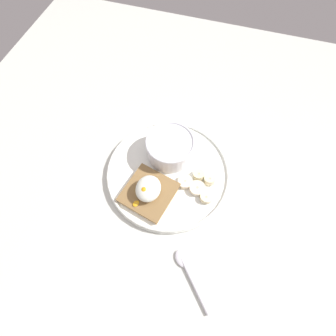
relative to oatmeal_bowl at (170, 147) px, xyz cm
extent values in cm
cube|color=beige|center=(4.99, 1.02, -4.75)|extent=(120.00, 120.00, 2.00)
cylinder|color=white|center=(4.99, 1.02, -3.25)|extent=(28.74, 28.74, 1.00)
torus|color=white|center=(4.99, 1.02, -2.45)|extent=(28.54, 28.54, 0.60)
cylinder|color=white|center=(0.00, 0.00, -0.20)|extent=(11.15, 11.15, 5.10)
torus|color=white|center=(0.00, 0.00, 2.35)|extent=(11.35, 11.35, 0.60)
cylinder|color=#D2B18D|center=(0.00, 0.00, -0.53)|extent=(9.75, 9.75, 4.04)
ellipsoid|color=#D2B18D|center=(0.00, 0.00, 1.29)|extent=(9.26, 9.26, 1.20)
ellipsoid|color=tan|center=(0.59, 0.07, 1.56)|extent=(1.36, 1.01, 0.53)
ellipsoid|color=tan|center=(1.11, -1.23, 1.63)|extent=(1.40, 1.78, 0.67)
ellipsoid|color=#9B714A|center=(0.00, -1.53, 1.61)|extent=(1.76, 1.47, 0.64)
ellipsoid|color=#A48153|center=(2.67, 0.61, 1.71)|extent=(1.65, 2.17, 0.83)
ellipsoid|color=tan|center=(-1.56, 2.09, 1.57)|extent=(1.41, 1.02, 0.56)
ellipsoid|color=tan|center=(0.16, -0.66, 1.71)|extent=(2.26, 1.86, 0.83)
ellipsoid|color=#916E4D|center=(-0.55, 1.74, 1.66)|extent=(1.78, 2.04, 0.74)
cube|color=olive|center=(11.48, -1.43, -1.62)|extent=(12.64, 12.64, 0.30)
cube|color=tan|center=(11.48, -1.43, -2.13)|extent=(12.39, 12.39, 1.23)
ellipsoid|color=white|center=(11.48, -1.43, 0.24)|extent=(6.19, 5.41, 3.51)
sphere|color=#F0A319|center=(12.34, -1.85, 0.99)|extent=(2.01, 2.01, 2.01)
ellipsoid|color=#F0A319|center=(14.97, -3.13, -1.32)|extent=(1.93, 1.76, 0.36)
cylinder|color=beige|center=(4.01, 8.11, -2.00)|extent=(3.81, 3.79, 1.65)
cylinder|color=#BAB086|center=(4.01, 8.11, -1.35)|extent=(0.67, 0.67, 0.18)
cylinder|color=#F6E5B8|center=(4.46, 10.79, -1.98)|extent=(3.68, 3.58, 1.79)
cylinder|color=#C0B38F|center=(4.46, 10.79, -1.36)|extent=(0.64, 0.63, 0.22)
cylinder|color=#F6E3C0|center=(6.56, 5.58, -2.16)|extent=(4.61, 4.59, 1.28)
cylinder|color=#C0B196|center=(6.56, 5.58, -1.62)|extent=(0.83, 0.82, 0.16)
cylinder|color=#F7E7C8|center=(7.31, 8.59, -2.13)|extent=(5.03, 5.04, 1.29)
cylinder|color=#C1B49C|center=(7.31, 8.59, -1.54)|extent=(0.90, 0.90, 0.14)
cylinder|color=beige|center=(8.85, 11.00, -2.18)|extent=(3.93, 3.89, 1.43)
cylinder|color=tan|center=(8.85, 11.00, -1.77)|extent=(0.70, 0.70, 0.23)
cylinder|color=silver|center=(26.71, 13.02, -3.35)|extent=(8.67, 8.05, 0.80)
ellipsoid|color=silver|center=(22.65, 9.29, -3.35)|extent=(4.27, 4.20, 0.70)
camera|label=1|loc=(31.27, 9.07, 52.05)|focal=28.00mm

